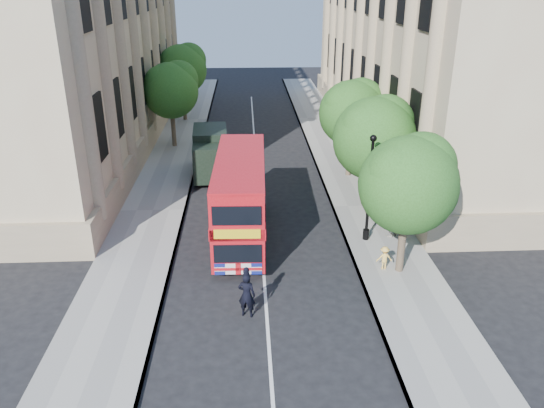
{
  "coord_description": "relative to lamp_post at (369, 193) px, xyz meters",
  "views": [
    {
      "loc": [
        -0.64,
        -16.48,
        11.66
      ],
      "look_at": [
        0.46,
        5.39,
        2.3
      ],
      "focal_mm": 35.0,
      "sensor_mm": 36.0,
      "label": 1
    }
  ],
  "objects": [
    {
      "name": "lamp_post",
      "position": [
        0.0,
        0.0,
        0.0
      ],
      "size": [
        0.32,
        0.32,
        5.16
      ],
      "color": "black",
      "rests_on": "pavement_right"
    },
    {
      "name": "tree_right_near",
      "position": [
        0.84,
        -2.97,
        1.74
      ],
      "size": [
        4.0,
        4.0,
        6.08
      ],
      "color": "#473828",
      "rests_on": "ground"
    },
    {
      "name": "child_a",
      "position": [
        1.75,
        0.72,
        -1.8
      ],
      "size": [
        0.75,
        0.58,
        1.18
      ],
      "primitive_type": "imported",
      "rotation": [
        0.0,
        0.0,
        3.64
      ],
      "color": "orange",
      "rests_on": "pavement_right"
    },
    {
      "name": "child_b",
      "position": [
        0.16,
        -2.84,
        -1.86
      ],
      "size": [
        0.68,
        0.4,
        1.05
      ],
      "primitive_type": "imported",
      "rotation": [
        0.0,
        0.0,
        3.15
      ],
      "color": "#F7C454",
      "rests_on": "pavement_right"
    },
    {
      "name": "police_constable",
      "position": [
        -5.73,
        -5.82,
        -1.61
      ],
      "size": [
        0.75,
        0.6,
        1.8
      ],
      "primitive_type": "imported",
      "rotation": [
        0.0,
        0.0,
        2.85
      ],
      "color": "black",
      "rests_on": "ground"
    },
    {
      "name": "double_decker_bus",
      "position": [
        -5.96,
        0.73,
        -0.35
      ],
      "size": [
        2.5,
        8.54,
        3.91
      ],
      "rotation": [
        0.0,
        0.0,
        -0.03
      ],
      "color": "#B40C13",
      "rests_on": "ground"
    },
    {
      "name": "pavement_left",
      "position": [
        -10.75,
        4.0,
        -2.45
      ],
      "size": [
        3.5,
        80.0,
        0.12
      ],
      "primitive_type": "cube",
      "color": "gray",
      "rests_on": "ground"
    },
    {
      "name": "woman_pedestrian",
      "position": [
        1.27,
        0.27,
        -1.62
      ],
      "size": [
        0.92,
        0.84,
        1.54
      ],
      "primitive_type": "imported",
      "rotation": [
        0.0,
        0.0,
        3.56
      ],
      "color": "beige",
      "rests_on": "pavement_right"
    },
    {
      "name": "building_left",
      "position": [
        -18.8,
        18.0,
        6.49
      ],
      "size": [
        12.0,
        38.0,
        18.0
      ],
      "primitive_type": "cube",
      "color": "tan",
      "rests_on": "ground"
    },
    {
      "name": "tree_right_far",
      "position": [
        0.84,
        9.03,
        1.8
      ],
      "size": [
        4.0,
        4.0,
        6.15
      ],
      "color": "#473828",
      "rests_on": "ground"
    },
    {
      "name": "building_right",
      "position": [
        8.8,
        18.0,
        6.49
      ],
      "size": [
        12.0,
        38.0,
        18.0
      ],
      "primitive_type": "cube",
      "color": "tan",
      "rests_on": "ground"
    },
    {
      "name": "tree_right_mid",
      "position": [
        0.84,
        3.03,
        1.93
      ],
      "size": [
        4.2,
        4.2,
        6.37
      ],
      "color": "#473828",
      "rests_on": "ground"
    },
    {
      "name": "tree_left_back",
      "position": [
        -10.96,
        24.03,
        2.2
      ],
      "size": [
        4.2,
        4.2,
        6.65
      ],
      "color": "#473828",
      "rests_on": "ground"
    },
    {
      "name": "tree_left_far",
      "position": [
        -10.96,
        16.03,
        1.93
      ],
      "size": [
        4.0,
        4.0,
        6.3
      ],
      "color": "#473828",
      "rests_on": "ground"
    },
    {
      "name": "ground",
      "position": [
        -5.0,
        -6.0,
        -2.51
      ],
      "size": [
        120.0,
        120.0,
        0.0
      ],
      "primitive_type": "plane",
      "color": "black",
      "rests_on": "ground"
    },
    {
      "name": "pavement_right",
      "position": [
        0.75,
        4.0,
        -2.45
      ],
      "size": [
        3.5,
        80.0,
        0.12
      ],
      "primitive_type": "cube",
      "color": "gray",
      "rests_on": "ground"
    },
    {
      "name": "box_van",
      "position": [
        -7.89,
        9.56,
        -1.08
      ],
      "size": [
        2.35,
        5.21,
        2.92
      ],
      "rotation": [
        0.0,
        0.0,
        0.06
      ],
      "color": "black",
      "rests_on": "ground"
    }
  ]
}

